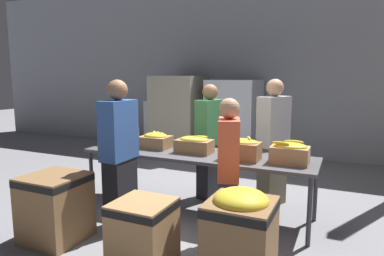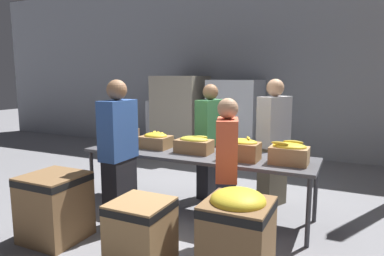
{
  "view_description": "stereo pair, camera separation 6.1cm",
  "coord_description": "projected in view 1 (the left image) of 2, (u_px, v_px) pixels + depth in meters",
  "views": [
    {
      "loc": [
        1.7,
        -3.87,
        1.74
      ],
      "look_at": [
        -0.16,
        0.2,
        1.07
      ],
      "focal_mm": 32.0,
      "sensor_mm": 36.0,
      "label": 1
    },
    {
      "loc": [
        1.76,
        -3.85,
        1.74
      ],
      "look_at": [
        -0.16,
        0.2,
        1.07
      ],
      "focal_mm": 32.0,
      "sensor_mm": 36.0,
      "label": 2
    }
  ],
  "objects": [
    {
      "name": "banana_box_0",
      "position": [
        121.0,
        135.0,
        4.84
      ],
      "size": [
        0.44,
        0.3,
        0.29
      ],
      "color": "olive",
      "rests_on": "sorting_table"
    },
    {
      "name": "donation_bin_1",
      "position": [
        143.0,
        229.0,
        3.2
      ],
      "size": [
        0.53,
        0.53,
        0.6
      ],
      "color": "#A37A4C",
      "rests_on": "ground_plane"
    },
    {
      "name": "volunteer_2",
      "position": [
        228.0,
        175.0,
        3.44
      ],
      "size": [
        0.32,
        0.46,
        1.54
      ],
      "rotation": [
        0.0,
        0.0,
        1.89
      ],
      "color": "#2D3856",
      "rests_on": "ground_plane"
    },
    {
      "name": "sorting_table",
      "position": [
        197.0,
        157.0,
        4.33
      ],
      "size": [
        2.95,
        0.81,
        0.78
      ],
      "color": "#4C4C51",
      "rests_on": "ground_plane"
    },
    {
      "name": "volunteer_1",
      "position": [
        120.0,
        156.0,
        3.89
      ],
      "size": [
        0.23,
        0.46,
        1.71
      ],
      "rotation": [
        0.0,
        0.0,
        1.57
      ],
      "color": "black",
      "rests_on": "ground_plane"
    },
    {
      "name": "donation_bin_0",
      "position": [
        55.0,
        205.0,
        3.64
      ],
      "size": [
        0.59,
        0.59,
        0.72
      ],
      "color": "olive",
      "rests_on": "ground_plane"
    },
    {
      "name": "pallet_stack_0",
      "position": [
        179.0,
        116.0,
        7.6
      ],
      "size": [
        1.1,
        1.1,
        1.76
      ],
      "color": "olive",
      "rests_on": "ground_plane"
    },
    {
      "name": "banana_box_4",
      "position": [
        290.0,
        153.0,
        3.79
      ],
      "size": [
        0.41,
        0.28,
        0.26
      ],
      "color": "tan",
      "rests_on": "sorting_table"
    },
    {
      "name": "banana_box_1",
      "position": [
        156.0,
        140.0,
        4.62
      ],
      "size": [
        0.4,
        0.32,
        0.23
      ],
      "color": "olive",
      "rests_on": "sorting_table"
    },
    {
      "name": "banana_box_3",
      "position": [
        241.0,
        149.0,
        3.97
      ],
      "size": [
        0.43,
        0.29,
        0.28
      ],
      "color": "olive",
      "rests_on": "sorting_table"
    },
    {
      "name": "donation_bin_2",
      "position": [
        240.0,
        236.0,
        2.8
      ],
      "size": [
        0.53,
        0.53,
        0.85
      ],
      "color": "olive",
      "rests_on": "ground_plane"
    },
    {
      "name": "banana_box_2",
      "position": [
        194.0,
        144.0,
        4.32
      ],
      "size": [
        0.46,
        0.27,
        0.24
      ],
      "color": "olive",
      "rests_on": "sorting_table"
    },
    {
      "name": "volunteer_0",
      "position": [
        210.0,
        142.0,
        4.89
      ],
      "size": [
        0.32,
        0.48,
        1.64
      ],
      "rotation": [
        0.0,
        0.0,
        -1.81
      ],
      "color": "black",
      "rests_on": "ground_plane"
    },
    {
      "name": "pallet_stack_2",
      "position": [
        169.0,
        127.0,
        7.95
      ],
      "size": [
        0.92,
        0.92,
        1.2
      ],
      "color": "olive",
      "rests_on": "ground_plane"
    },
    {
      "name": "ground_plane",
      "position": [
        197.0,
        212.0,
        4.44
      ],
      "size": [
        30.0,
        30.0,
        0.0
      ],
      "primitive_type": "plane",
      "color": "gray"
    },
    {
      "name": "pallet_stack_1",
      "position": [
        234.0,
        120.0,
        7.21
      ],
      "size": [
        1.08,
        1.08,
        1.68
      ],
      "color": "olive",
      "rests_on": "ground_plane"
    },
    {
      "name": "wall_back",
      "position": [
        265.0,
        65.0,
        7.48
      ],
      "size": [
        16.0,
        0.08,
        4.0
      ],
      "color": "#9399A3",
      "rests_on": "ground_plane"
    },
    {
      "name": "volunteer_3",
      "position": [
        273.0,
        143.0,
        4.6
      ],
      "size": [
        0.4,
        0.51,
        1.71
      ],
      "rotation": [
        0.0,
        0.0,
        -2.01
      ],
      "color": "#6B604C",
      "rests_on": "ground_plane"
    }
  ]
}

